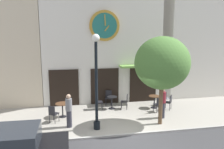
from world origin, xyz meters
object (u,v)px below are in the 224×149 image
street_tree (162,63)px  cafe_chair_facing_wall (163,97)px  cafe_chair_right_end (126,100)px  pedestrian_maroon (163,103)px  cafe_table_center_left (154,99)px  pedestrian_grey (69,110)px  cafe_chair_by_entrance (98,101)px  cafe_table_center_right (63,107)px  cafe_chair_corner (169,101)px  cafe_chair_facing_street (159,103)px  street_lamp (96,82)px  cafe_chair_near_lamp (109,96)px  cafe_table_near_door (112,101)px  cafe_chair_mid_row (53,113)px

street_tree → cafe_chair_facing_wall: street_tree is taller
cafe_chair_right_end → pedestrian_maroon: bearing=-48.7°
pedestrian_maroon → cafe_table_center_left: bearing=83.9°
street_tree → pedestrian_maroon: 2.42m
cafe_chair_right_end → pedestrian_grey: 4.01m
cafe_chair_by_entrance → pedestrian_maroon: pedestrian_maroon is taller
cafe_table_center_right → cafe_table_center_left: bearing=5.2°
cafe_chair_corner → cafe_chair_facing_street: bearing=-159.3°
street_lamp → cafe_chair_right_end: 3.78m
street_lamp → cafe_chair_facing_wall: 5.65m
street_lamp → cafe_chair_near_lamp: bearing=71.4°
cafe_chair_right_end → cafe_chair_corner: bearing=-14.3°
street_lamp → cafe_chair_facing_wall: size_ratio=5.04×
cafe_chair_near_lamp → cafe_chair_facing_street: same height
cafe_chair_facing_street → cafe_table_center_left: bearing=86.9°
cafe_table_near_door → cafe_chair_mid_row: (-3.39, -1.58, 0.03)m
cafe_chair_near_lamp → cafe_table_center_right: bearing=-149.0°
cafe_table_center_left → cafe_chair_by_entrance: bearing=173.3°
cafe_chair_mid_row → cafe_chair_right_end: bearing=18.4°
street_tree → pedestrian_grey: (-4.55, 0.45, -2.25)m
cafe_chair_near_lamp → cafe_chair_corner: (3.36, -1.70, 0.00)m
cafe_table_near_door → cafe_chair_right_end: bearing=-12.9°
cafe_chair_near_lamp → cafe_chair_corner: same height
cafe_chair_facing_wall → pedestrian_maroon: pedestrian_maroon is taller
cafe_table_near_door → cafe_chair_facing_street: (2.54, -1.12, 0.03)m
cafe_table_near_door → cafe_chair_by_entrance: (-0.85, 0.06, 0.03)m
cafe_table_center_right → cafe_chair_facing_street: 5.46m
cafe_table_center_right → cafe_chair_facing_street: bearing=-2.9°
cafe_chair_facing_street → cafe_chair_right_end: 1.97m
street_tree → cafe_table_center_right: (-4.88, 1.92, -2.54)m
cafe_chair_facing_wall → cafe_chair_corner: same height
cafe_table_center_left → cafe_chair_near_lamp: size_ratio=0.84×
cafe_chair_right_end → cafe_chair_near_lamp: bearing=128.7°
cafe_chair_by_entrance → pedestrian_grey: size_ratio=0.54×
cafe_table_center_right → cafe_chair_facing_street: (5.45, -0.28, -0.04)m
cafe_chair_corner → cafe_chair_by_entrance: (-4.17, 0.89, 0.00)m
cafe_table_center_right → cafe_chair_facing_street: size_ratio=0.86×
cafe_table_near_door → cafe_chair_by_entrance: 0.85m
cafe_table_center_right → cafe_table_center_left: 5.51m
cafe_chair_facing_street → cafe_chair_mid_row: (-5.92, -0.46, 0.00)m
cafe_chair_by_entrance → cafe_chair_right_end: bearing=-8.5°
cafe_chair_mid_row → pedestrian_maroon: bearing=-4.2°
cafe_table_near_door → cafe_table_center_left: bearing=-7.5°
cafe_chair_corner → street_tree: bearing=-124.8°
cafe_table_center_left → cafe_table_near_door: bearing=172.5°
cafe_chair_facing_street → cafe_chair_corner: same height
street_lamp → cafe_chair_corner: street_lamp is taller
cafe_table_center_right → cafe_chair_corner: 6.23m
cafe_chair_by_entrance → cafe_table_center_left: bearing=-6.7°
cafe_table_near_door → cafe_chair_facing_street: 2.77m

